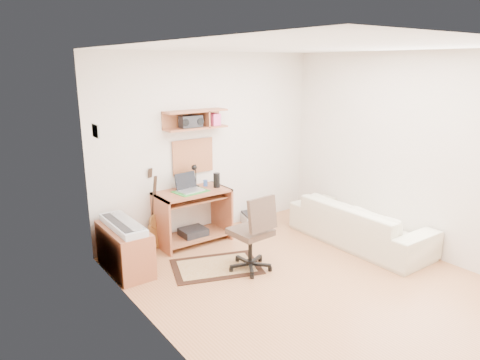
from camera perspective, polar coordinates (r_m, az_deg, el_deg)
floor at (r=5.27m, az=8.26°, el=-12.81°), size 3.60×4.00×0.01m
ceiling at (r=4.67m, az=9.50°, el=16.84°), size 3.60×4.00×0.01m
back_wall at (r=6.35m, az=-3.98°, el=4.63°), size 3.60×0.01×2.60m
left_wall at (r=3.80m, az=-11.00°, el=-2.75°), size 0.01×4.00×2.60m
right_wall at (r=6.18m, az=20.87°, el=3.40°), size 0.01×4.00×2.60m
wall_shelf at (r=6.03m, az=-5.82°, el=7.88°), size 0.90×0.25×0.26m
cork_board at (r=6.20m, az=-6.18°, el=3.11°), size 0.64×0.03×0.49m
wall_photo at (r=5.08m, az=-18.34°, el=6.11°), size 0.02×0.20×0.15m
desk at (r=6.12m, az=-6.19°, el=-4.79°), size 1.00×0.55×0.75m
laptop at (r=5.94m, az=-6.50°, el=-0.35°), size 0.37×0.37×0.25m
speaker at (r=6.12m, az=-3.07°, el=-0.03°), size 0.09×0.09×0.21m
desk_lamp at (r=6.15m, az=-5.79°, el=0.60°), size 0.11×0.11×0.33m
pencil_cup at (r=6.21m, az=-4.54°, el=-0.40°), size 0.06×0.06×0.09m
boombox at (r=5.98m, az=-6.47°, el=7.62°), size 0.31×0.14×0.16m
rug at (r=5.51m, az=-3.14°, el=-11.21°), size 1.24×1.02×0.01m
task_chair at (r=5.26m, az=1.37°, el=-6.79°), size 0.53×0.53×0.97m
cabinet at (r=5.49m, az=-14.85°, el=-8.73°), size 0.40×0.90×0.55m
music_keyboard at (r=5.38m, az=-15.08°, el=-5.67°), size 0.27×0.88×0.08m
guitar at (r=5.97m, az=-10.96°, el=-3.73°), size 0.33×0.24×1.10m
waste_basket at (r=5.31m, az=-14.35°, el=-10.93°), size 0.33×0.33×0.32m
printer at (r=6.89m, az=2.25°, el=-4.98°), size 0.53×0.46×0.17m
sofa at (r=6.27m, az=15.40°, el=-4.61°), size 0.59×2.01×0.79m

